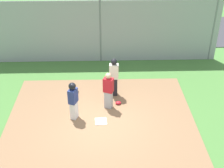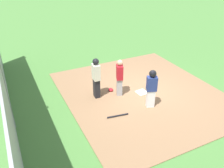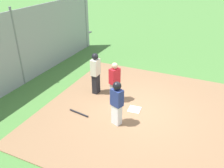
{
  "view_description": "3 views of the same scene",
  "coord_description": "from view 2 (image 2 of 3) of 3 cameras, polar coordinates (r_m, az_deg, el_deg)",
  "views": [
    {
      "loc": [
        -0.14,
        9.49,
        7.41
      ],
      "look_at": [
        -0.46,
        -1.29,
        0.92
      ],
      "focal_mm": 49.97,
      "sensor_mm": 36.0,
      "label": 1
    },
    {
      "loc": [
        7.35,
        -5.06,
        5.34
      ],
      "look_at": [
        -0.27,
        -1.31,
        0.64
      ],
      "focal_mm": 37.92,
      "sensor_mm": 36.0,
      "label": 2
    },
    {
      "loc": [
        6.91,
        2.19,
        4.86
      ],
      "look_at": [
        -0.46,
        -1.12,
        0.64
      ],
      "focal_mm": 37.38,
      "sensor_mm": 36.0,
      "label": 3
    }
  ],
  "objects": [
    {
      "name": "baseball_bat",
      "position": [
        8.85,
        1.38,
        -7.65
      ],
      "size": [
        0.18,
        0.82,
        0.06
      ],
      "primitive_type": "cylinder",
      "rotation": [
        0.0,
        1.57,
        4.56
      ],
      "color": "black",
      "rests_on": "dirt_infield"
    },
    {
      "name": "dirt_infield",
      "position": [
        10.39,
        7.18,
        -2.1
      ],
      "size": [
        7.2,
        6.4,
        0.03
      ],
      "primitive_type": "cube",
      "color": "#896647",
      "rests_on": "ground_plane"
    },
    {
      "name": "home_plate",
      "position": [
        10.38,
        7.18,
        -1.98
      ],
      "size": [
        0.47,
        0.47,
        0.02
      ],
      "primitive_type": "cube",
      "rotation": [
        0.0,
        0.0,
        0.08
      ],
      "color": "white",
      "rests_on": "dirt_infield"
    },
    {
      "name": "catcher",
      "position": [
        9.79,
        1.84,
        1.68
      ],
      "size": [
        0.45,
        0.38,
        1.59
      ],
      "rotation": [
        0.0,
        0.0,
        1.19
      ],
      "color": "#9E9EA3",
      "rests_on": "dirt_infield"
    },
    {
      "name": "runner",
      "position": [
        9.08,
        9.52,
        -0.64
      ],
      "size": [
        0.38,
        0.45,
        1.57
      ],
      "rotation": [
        0.0,
        0.0,
        2.78
      ],
      "color": "silver",
      "rests_on": "dirt_infield"
    },
    {
      "name": "umpire",
      "position": [
        9.59,
        -3.82,
        1.61
      ],
      "size": [
        0.39,
        0.28,
        1.73
      ],
      "rotation": [
        0.0,
        0.0,
        1.51
      ],
      "color": "black",
      "rests_on": "dirt_infield"
    },
    {
      "name": "backstop_fence",
      "position": [
        8.25,
        -24.47,
        -0.8
      ],
      "size": [
        12.0,
        0.1,
        3.35
      ],
      "color": "#93999E",
      "rests_on": "ground_plane"
    },
    {
      "name": "ground_plane",
      "position": [
        10.4,
        7.17,
        -2.17
      ],
      "size": [
        140.0,
        140.0,
        0.0
      ],
      "primitive_type": "plane",
      "color": "#477A38"
    },
    {
      "name": "catcher_mask",
      "position": [
        10.39,
        -0.31,
        -1.38
      ],
      "size": [
        0.24,
        0.2,
        0.12
      ],
      "primitive_type": "ellipsoid",
      "color": "#B21923",
      "rests_on": "dirt_infield"
    }
  ]
}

